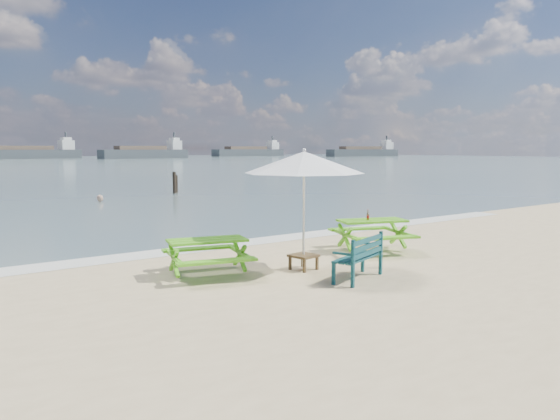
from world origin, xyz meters
TOP-DOWN VIEW (x-y plane):
  - foam_strip at (0.00, 4.60)m, footprint 22.00×0.90m
  - picnic_table_left at (-2.32, 1.99)m, footprint 1.83×1.95m
  - picnic_table_right at (2.01, 1.87)m, footprint 2.08×2.18m
  - park_bench at (-0.23, 0.06)m, footprint 1.37×0.85m
  - side_table at (-0.53, 1.28)m, footprint 0.55×0.55m
  - patio_umbrella at (-0.53, 1.28)m, footprint 2.75×2.75m
  - beer_bottle at (1.88, 1.88)m, footprint 0.06×0.06m
  - swimmer at (0.80, 17.62)m, footprint 0.72×0.61m
  - mooring_pilings at (5.71, 20.05)m, footprint 0.58×0.78m
  - cargo_ships at (50.23, 124.06)m, footprint 150.63×29.88m

SIDE VIEW (x-z plane):
  - swimmer at x=0.80m, z-range -1.36..0.32m
  - foam_strip at x=0.00m, z-range 0.00..0.01m
  - side_table at x=-0.53m, z-range 0.01..0.32m
  - park_bench at x=-0.23m, z-range -0.15..0.65m
  - picnic_table_left at x=-2.32m, z-range -0.01..0.69m
  - picnic_table_right at x=2.01m, z-range -0.01..0.74m
  - mooring_pilings at x=5.71m, z-range -0.24..1.12m
  - beer_bottle at x=1.88m, z-range 0.71..0.95m
  - cargo_ships at x=50.23m, z-range -1.02..3.38m
  - patio_umbrella at x=-0.53m, z-range 0.96..3.32m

